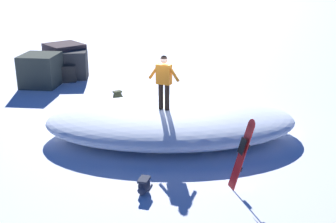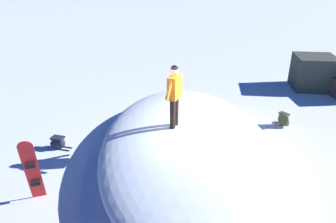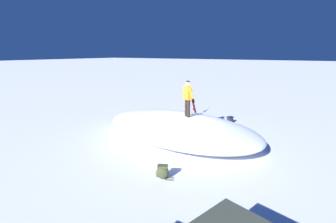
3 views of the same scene
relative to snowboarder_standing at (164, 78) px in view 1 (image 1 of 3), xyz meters
The scene contains 7 objects.
ground 2.00m from the snowboarder_standing, 10.34° to the right, with size 240.00×240.00×0.00m, color white.
snow_mound 1.46m from the snowboarder_standing, 41.95° to the right, with size 7.53×4.38×0.92m, color white.
snowboarder_standing is the anchor object (origin of this frame).
snowboard_primary_upright 3.61m from the snowboarder_standing, 158.12° to the right, with size 0.35×0.52×1.67m.
backpack_near 3.67m from the snowboarder_standing, 162.14° to the left, with size 0.63×0.45×0.36m.
backpack_far 4.26m from the snowboarder_standing, 16.60° to the left, with size 0.40×0.56×0.46m.
rock_outcrop 8.55m from the snowboarder_standing, 24.51° to the left, with size 3.85×2.91×1.44m.
Camera 1 is at (-12.63, 2.16, 5.07)m, focal length 46.52 mm.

